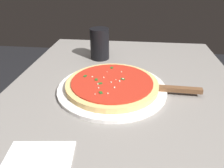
% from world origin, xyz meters
% --- Properties ---
extents(restaurant_table, '(1.04, 0.74, 0.77)m').
position_xyz_m(restaurant_table, '(0.00, 0.00, 0.62)').
color(restaurant_table, black).
rests_on(restaurant_table, ground_plane).
extents(serving_plate, '(0.34, 0.34, 0.01)m').
position_xyz_m(serving_plate, '(-0.03, -0.04, 0.78)').
color(serving_plate, white).
rests_on(serving_plate, restaurant_table).
extents(pizza, '(0.28, 0.28, 0.02)m').
position_xyz_m(pizza, '(-0.03, -0.04, 0.79)').
color(pizza, '#DBB26B').
rests_on(pizza, serving_plate).
extents(pizza_server, '(0.07, 0.22, 0.01)m').
position_xyz_m(pizza_server, '(-0.02, 0.12, 0.79)').
color(pizza_server, silver).
rests_on(pizza_server, serving_plate).
extents(cup_tall_drink, '(0.08, 0.08, 0.12)m').
position_xyz_m(cup_tall_drink, '(-0.28, -0.12, 0.83)').
color(cup_tall_drink, black).
rests_on(cup_tall_drink, restaurant_table).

